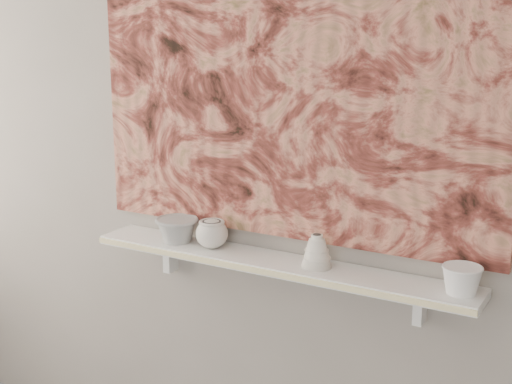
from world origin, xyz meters
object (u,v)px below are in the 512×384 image
Objects in this scene: cup_cream at (212,234)px; bell_vessel at (317,251)px; bowl_grey at (177,229)px; bowl_white at (462,280)px; painting at (288,77)px; shelf at (275,264)px.

bell_vessel is (0.41, 0.00, 0.00)m from cup_cream.
cup_cream is (0.15, 0.00, 0.01)m from bowl_grey.
bowl_grey is 1.04m from bowl_white.
painting is 0.70m from bowl_grey.
bowl_white is (0.63, 0.00, 0.06)m from shelf.
bell_vessel is at bearing 0.00° from bowl_grey.
shelf is 11.59× the size of bowl_white.
shelf is at bearing 180.00° from bell_vessel.
cup_cream is at bearing 0.00° from bowl_grey.
bell_vessel is (0.56, 0.00, 0.01)m from bowl_grey.
painting is at bearing 152.60° from bell_vessel.
cup_cream is 0.95× the size of bowl_white.
painting is 9.40× the size of bowl_grey.
painting is 0.58m from bell_vessel.
painting reaches higher than bell_vessel.
bowl_white is at bearing 0.00° from cup_cream.
bowl_white is at bearing 0.00° from bowl_grey.
cup_cream is 0.41m from bell_vessel.
bowl_white is at bearing -7.30° from painting.
bell_vessel reaches higher than bowl_white.
cup_cream reaches higher than bowl_grey.
shelf is at bearing 0.00° from cup_cream.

